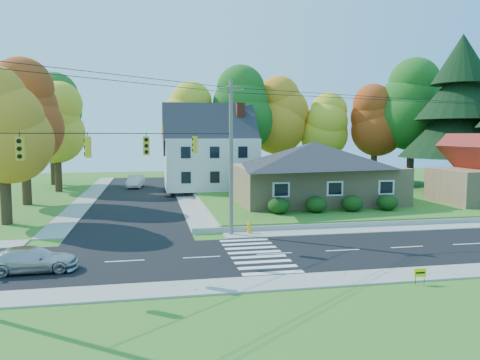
# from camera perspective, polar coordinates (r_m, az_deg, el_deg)

# --- Properties ---
(ground) EXTENTS (120.00, 120.00, 0.00)m
(ground) POSITION_cam_1_polar(r_m,az_deg,el_deg) (26.09, 4.20, -8.98)
(ground) COLOR #3D7923
(road_main) EXTENTS (90.00, 8.00, 0.02)m
(road_main) POSITION_cam_1_polar(r_m,az_deg,el_deg) (26.08, 4.20, -8.96)
(road_main) COLOR black
(road_main) RESTS_ON ground
(road_cross) EXTENTS (8.00, 44.00, 0.02)m
(road_cross) POSITION_cam_1_polar(r_m,az_deg,el_deg) (50.81, -12.37, -1.95)
(road_cross) COLOR black
(road_cross) RESTS_ON ground
(sidewalk_north) EXTENTS (90.00, 2.00, 0.08)m
(sidewalk_north) POSITION_cam_1_polar(r_m,az_deg,el_deg) (30.80, 1.76, -6.63)
(sidewalk_north) COLOR #9C9A90
(sidewalk_north) RESTS_ON ground
(sidewalk_south) EXTENTS (90.00, 2.00, 0.08)m
(sidewalk_south) POSITION_cam_1_polar(r_m,az_deg,el_deg) (21.48, 7.75, -12.12)
(sidewalk_south) COLOR #9C9A90
(sidewalk_south) RESTS_ON ground
(lawn) EXTENTS (30.00, 30.00, 0.50)m
(lawn) POSITION_cam_1_polar(r_m,az_deg,el_deg) (49.83, 12.39, -1.82)
(lawn) COLOR #3D7923
(lawn) RESTS_ON ground
(ranch_house) EXTENTS (14.60, 10.60, 5.40)m
(ranch_house) POSITION_cam_1_polar(r_m,az_deg,el_deg) (43.06, 8.98, 1.13)
(ranch_house) COLOR tan
(ranch_house) RESTS_ON lawn
(colonial_house) EXTENTS (10.40, 8.40, 9.60)m
(colonial_house) POSITION_cam_1_polar(r_m,az_deg,el_deg) (52.83, -3.66, 3.43)
(colonial_house) COLOR silver
(colonial_house) RESTS_ON lawn
(garage) EXTENTS (7.30, 6.30, 4.60)m
(garage) POSITION_cam_1_polar(r_m,az_deg,el_deg) (46.41, 27.21, 0.38)
(garage) COLOR tan
(garage) RESTS_ON lawn
(hedge_row) EXTENTS (10.70, 1.70, 1.27)m
(hedge_row) POSITION_cam_1_polar(r_m,az_deg,el_deg) (37.36, 11.44, -2.87)
(hedge_row) COLOR #163A10
(hedge_row) RESTS_ON lawn
(traffic_infrastructure) EXTENTS (38.10, 10.66, 10.00)m
(traffic_infrastructure) POSITION_cam_1_polar(r_m,az_deg,el_deg) (26.56, 3.20, 2.54)
(traffic_infrastructure) COLOR #666059
(traffic_infrastructure) RESTS_ON ground
(tree_lot_0) EXTENTS (6.72, 6.72, 12.51)m
(tree_lot_0) POSITION_cam_1_polar(r_m,az_deg,el_deg) (58.58, -6.42, 7.26)
(tree_lot_0) COLOR #3F2A19
(tree_lot_0) RESTS_ON lawn
(tree_lot_1) EXTENTS (7.84, 7.84, 14.60)m
(tree_lot_1) POSITION_cam_1_polar(r_m,az_deg,el_deg) (58.42, -0.42, 8.58)
(tree_lot_1) COLOR #3F2A19
(tree_lot_1) RESTS_ON lawn
(tree_lot_2) EXTENTS (7.28, 7.28, 13.56)m
(tree_lot_2) POSITION_cam_1_polar(r_m,az_deg,el_deg) (60.74, 5.04, 7.82)
(tree_lot_2) COLOR #3F2A19
(tree_lot_2) RESTS_ON lawn
(tree_lot_3) EXTENTS (6.16, 6.16, 11.47)m
(tree_lot_3) POSITION_cam_1_polar(r_m,az_deg,el_deg) (61.68, 10.69, 6.50)
(tree_lot_3) COLOR #3F2A19
(tree_lot_3) RESTS_ON lawn
(tree_lot_4) EXTENTS (6.72, 6.72, 12.51)m
(tree_lot_4) POSITION_cam_1_polar(r_m,az_deg,el_deg) (63.24, 16.13, 6.95)
(tree_lot_4) COLOR #3F2A19
(tree_lot_4) RESTS_ON lawn
(tree_lot_5) EXTENTS (8.40, 8.40, 15.64)m
(tree_lot_5) POSITION_cam_1_polar(r_m,az_deg,el_deg) (63.51, 20.26, 8.58)
(tree_lot_5) COLOR #3F2A19
(tree_lot_5) RESTS_ON lawn
(conifer_east_a) EXTENTS (12.80, 12.80, 16.96)m
(conifer_east_a) POSITION_cam_1_polar(r_m,az_deg,el_deg) (57.34, 25.27, 7.88)
(conifer_east_a) COLOR #3F2A19
(conifer_east_a) RESTS_ON lawn
(tree_west_0) EXTENTS (6.16, 6.16, 11.47)m
(tree_west_0) POSITION_cam_1_polar(r_m,az_deg,el_deg) (37.83, -26.98, 5.89)
(tree_west_0) COLOR #3F2A19
(tree_west_0) RESTS_ON ground
(tree_west_1) EXTENTS (7.28, 7.28, 13.56)m
(tree_west_1) POSITION_cam_1_polar(r_m,az_deg,el_deg) (47.79, -24.89, 7.35)
(tree_west_1) COLOR #3F2A19
(tree_west_1) RESTS_ON ground
(tree_west_2) EXTENTS (6.72, 6.72, 12.51)m
(tree_west_2) POSITION_cam_1_polar(r_m,az_deg,el_deg) (57.33, -21.47, 6.44)
(tree_west_2) COLOR #3F2A19
(tree_west_2) RESTS_ON ground
(tree_west_3) EXTENTS (7.84, 7.84, 14.60)m
(tree_west_3) POSITION_cam_1_polar(r_m,az_deg,el_deg) (65.60, -21.96, 7.41)
(tree_west_3) COLOR #3F2A19
(tree_west_3) RESTS_ON ground
(silver_sedan) EXTENTS (4.23, 1.85, 1.21)m
(silver_sedan) POSITION_cam_1_polar(r_m,az_deg,el_deg) (24.62, -23.98, -8.83)
(silver_sedan) COLOR #BEBEBE
(silver_sedan) RESTS_ON road_main
(white_car) EXTENTS (2.20, 4.88, 1.55)m
(white_car) POSITION_cam_1_polar(r_m,az_deg,el_deg) (59.15, -12.61, -0.15)
(white_car) COLOR silver
(white_car) RESTS_ON road_cross
(fire_hydrant) EXTENTS (0.47, 0.37, 0.83)m
(fire_hydrant) POSITION_cam_1_polar(r_m,az_deg,el_deg) (30.94, 1.13, -5.90)
(fire_hydrant) COLOR yellow
(fire_hydrant) RESTS_ON ground
(yard_sign) EXTENTS (0.57, 0.05, 0.71)m
(yard_sign) POSITION_cam_1_polar(r_m,az_deg,el_deg) (22.29, 21.11, -10.54)
(yard_sign) COLOR black
(yard_sign) RESTS_ON ground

